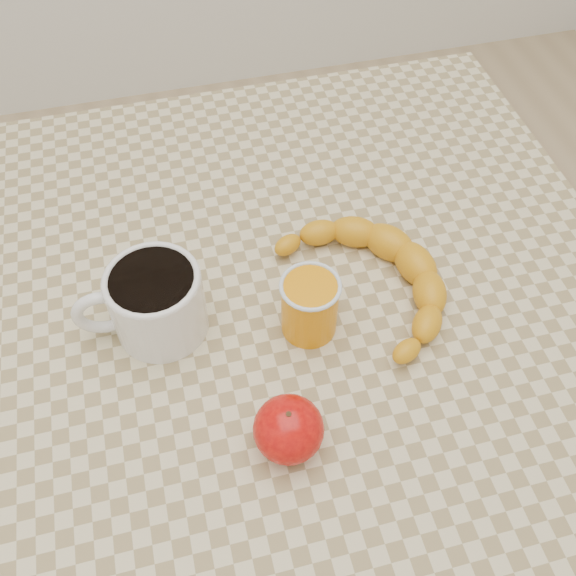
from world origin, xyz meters
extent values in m
plane|color=tan|center=(0.00, 0.00, 0.00)|extent=(3.00, 3.00, 0.00)
cube|color=beige|center=(0.00, 0.00, 0.73)|extent=(0.80, 0.80, 0.04)
cube|color=#97724D|center=(0.00, 0.00, 0.68)|extent=(0.74, 0.74, 0.06)
cylinder|color=#97724D|center=(-0.35, 0.35, 0.35)|extent=(0.05, 0.05, 0.71)
cylinder|color=#97724D|center=(0.35, 0.35, 0.35)|extent=(0.05, 0.05, 0.71)
cylinder|color=silver|center=(-0.14, 0.00, 0.79)|extent=(0.10, 0.10, 0.08)
cylinder|color=black|center=(-0.14, 0.00, 0.83)|extent=(0.08, 0.08, 0.01)
torus|color=silver|center=(-0.14, 0.00, 0.83)|extent=(0.10, 0.10, 0.01)
torus|color=silver|center=(-0.20, 0.00, 0.79)|extent=(0.06, 0.01, 0.06)
cylinder|color=orange|center=(0.01, -0.04, 0.79)|extent=(0.06, 0.06, 0.07)
torus|color=silver|center=(0.01, -0.04, 0.82)|extent=(0.06, 0.06, 0.00)
ellipsoid|color=#900407|center=(-0.04, -0.17, 0.78)|extent=(0.08, 0.08, 0.06)
cylinder|color=#382311|center=(-0.04, -0.17, 0.81)|extent=(0.01, 0.01, 0.01)
camera|label=1|loc=(-0.11, -0.41, 1.33)|focal=40.00mm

